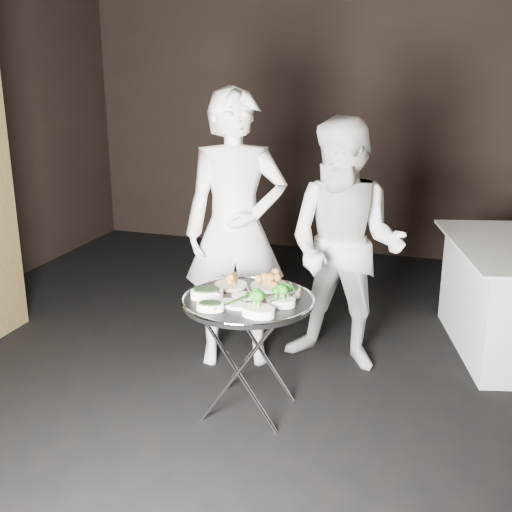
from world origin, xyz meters
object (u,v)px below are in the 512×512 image
(tray_stand, at_px, (248,351))
(waiter_left, at_px, (236,231))
(waiter_right, at_px, (345,247))
(serving_tray, at_px, (248,300))

(tray_stand, height_order, waiter_left, waiter_left)
(waiter_right, bearing_deg, tray_stand, -109.11)
(waiter_left, bearing_deg, waiter_right, -8.98)
(tray_stand, relative_size, waiter_right, 0.42)
(tray_stand, bearing_deg, waiter_left, 115.16)
(tray_stand, xyz_separation_m, waiter_right, (0.41, 0.81, 0.46))
(serving_tray, xyz_separation_m, waiter_left, (-0.31, 0.66, 0.23))
(serving_tray, bearing_deg, waiter_right, 62.93)
(serving_tray, distance_m, waiter_right, 0.92)
(waiter_left, distance_m, waiter_right, 0.74)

